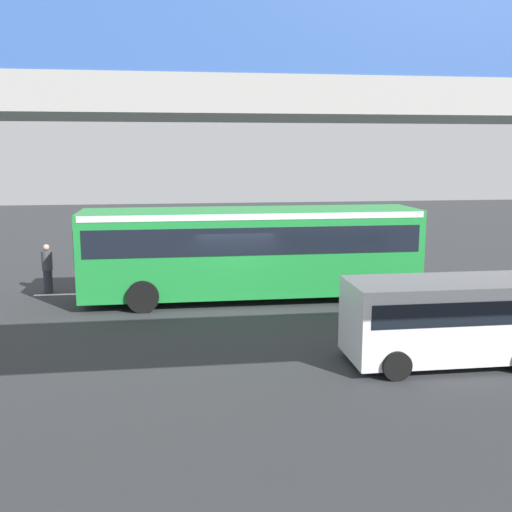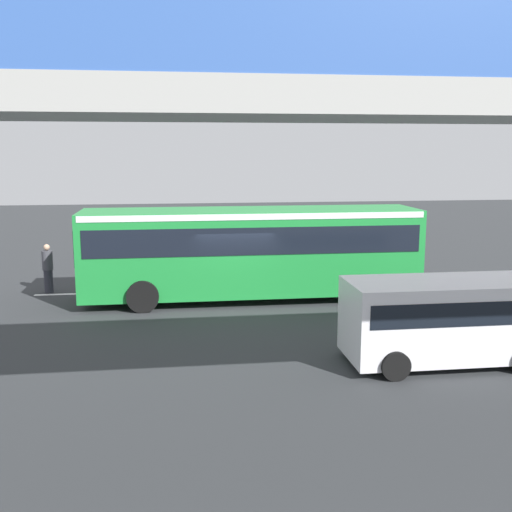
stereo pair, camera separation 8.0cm
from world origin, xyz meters
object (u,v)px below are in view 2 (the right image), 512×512
object	(u,v)px
pedestrian	(48,269)
city_bus	(251,246)
traffic_sign	(415,231)
parked_van	(445,316)
bicycle_blue	(460,303)
bicycle_black	(489,310)

from	to	relation	value
pedestrian	city_bus	bearing A→B (deg)	164.78
pedestrian	traffic_sign	distance (m)	14.46
traffic_sign	parked_van	bearing A→B (deg)	71.75
city_bus	bicycle_blue	distance (m)	7.09
city_bus	pedestrian	world-z (taller)	city_bus
bicycle_blue	pedestrian	xyz separation A→B (m)	(13.55, -4.81, 0.51)
parked_van	city_bus	bearing A→B (deg)	-61.03
parked_van	bicycle_blue	xyz separation A→B (m)	(-2.46, -4.13, -0.81)
pedestrian	traffic_sign	size ratio (longest dim) A/B	0.64
bicycle_blue	bicycle_black	bearing A→B (deg)	117.55
bicycle_black	parked_van	bearing A→B (deg)	47.53
city_bus	traffic_sign	distance (m)	7.78
city_bus	bicycle_black	world-z (taller)	city_bus
bicycle_blue	pedestrian	distance (m)	14.39
traffic_sign	pedestrian	bearing A→B (deg)	4.27
parked_van	bicycle_black	world-z (taller)	parked_van
pedestrian	bicycle_blue	bearing A→B (deg)	160.47
parked_van	bicycle_black	distance (m)	4.43
city_bus	parked_van	bearing A→B (deg)	118.97
bicycle_black	traffic_sign	bearing A→B (deg)	-93.05
bicycle_black	traffic_sign	world-z (taller)	traffic_sign
bicycle_black	pedestrian	world-z (taller)	pedestrian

